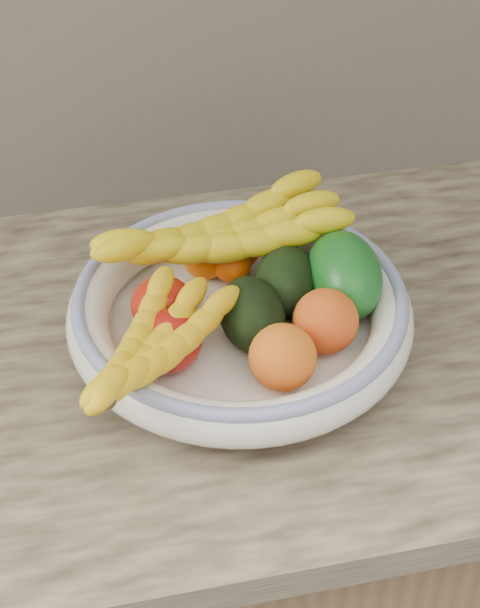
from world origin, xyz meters
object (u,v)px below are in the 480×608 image
Objects in this scene: fruit_bowl at (240,312)px; banana_bunch_front at (152,352)px; green_mango at (344,275)px; banana_bunch_back at (220,242)px.

banana_bunch_front is at bearing -143.73° from fruit_bowl.
green_mango is 0.25m from banana_bunch_front.
banana_bunch_back is at bearing 4.46° from banana_bunch_front.
banana_bunch_back is 0.19m from banana_bunch_front.
fruit_bowl is 0.14m from banana_bunch_front.
green_mango is at bearing -32.59° from banana_bunch_front.
banana_bunch_front is at bearing -159.98° from green_mango.
banana_bunch_back is 1.27× the size of banana_bunch_front.
green_mango reaches higher than banana_bunch_front.
fruit_bowl is 0.09m from banana_bunch_back.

